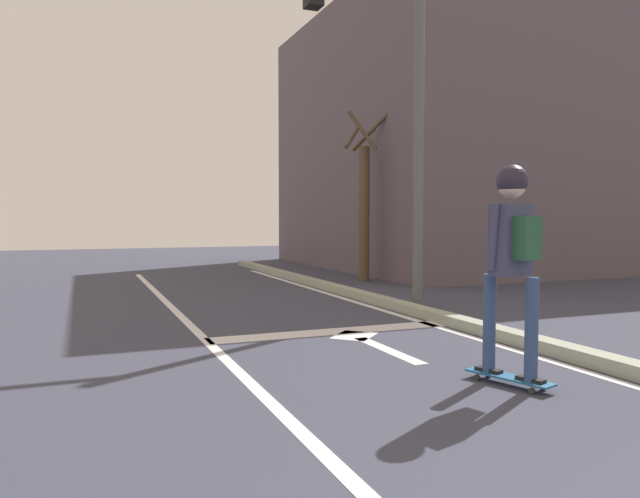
{
  "coord_description": "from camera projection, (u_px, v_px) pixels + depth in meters",
  "views": [
    {
      "loc": [
        -1.68,
        0.22,
        1.43
      ],
      "look_at": [
        1.15,
        7.25,
        1.04
      ],
      "focal_mm": 33.44,
      "sensor_mm": 36.0,
      "label": 1
    }
  ],
  "objects": [
    {
      "name": "lane_line_curbside",
      "position": [
        478.0,
        339.0,
        7.05
      ],
      "size": [
        0.12,
        20.0,
        0.01
      ],
      "primitive_type": "cube",
      "color": "silver",
      "rests_on": "ground"
    },
    {
      "name": "traffic_signal_mast",
      "position": [
        335.0,
        48.0,
        8.95
      ],
      "size": [
        5.54,
        0.34,
        5.56
      ],
      "color": "#575E5C",
      "rests_on": "ground"
    },
    {
      "name": "lane_line_center",
      "position": [
        228.0,
        362.0,
        5.93
      ],
      "size": [
        0.12,
        20.0,
        0.01
      ],
      "primitive_type": "cube",
      "color": "silver",
      "rests_on": "ground"
    },
    {
      "name": "building_block",
      "position": [
        515.0,
        147.0,
        18.77
      ],
      "size": [
        12.6,
        9.48,
        7.35
      ],
      "primitive_type": "cube",
      "color": "#5D525C",
      "rests_on": "ground"
    },
    {
      "name": "stop_bar",
      "position": [
        332.0,
        332.0,
        7.51
      ],
      "size": [
        3.15,
        0.4,
        0.01
      ],
      "primitive_type": "cube",
      "color": "silver",
      "rests_on": "ground"
    },
    {
      "name": "lane_arrow_stem",
      "position": [
        388.0,
        350.0,
        6.47
      ],
      "size": [
        0.16,
        1.4,
        0.01
      ],
      "primitive_type": "cube",
      "color": "silver",
      "rests_on": "ground"
    },
    {
      "name": "roadside_tree",
      "position": [
        364.0,
        205.0,
        13.59
      ],
      "size": [
        1.04,
        1.08,
        3.86
      ],
      "color": "brown",
      "rests_on": "ground"
    },
    {
      "name": "skateboard",
      "position": [
        509.0,
        378.0,
        5.1
      ],
      "size": [
        0.41,
        0.8,
        0.08
      ],
      "color": "#1C5988",
      "rests_on": "ground"
    },
    {
      "name": "skater",
      "position": [
        513.0,
        240.0,
        5.03
      ],
      "size": [
        0.47,
        0.64,
        1.8
      ],
      "color": "navy",
      "rests_on": "skateboard"
    },
    {
      "name": "curb_strip",
      "position": [
        495.0,
        332.0,
        7.14
      ],
      "size": [
        0.24,
        24.0,
        0.14
      ],
      "primitive_type": "cube",
      "color": "#97A18D",
      "rests_on": "ground"
    },
    {
      "name": "lane_arrow_head",
      "position": [
        354.0,
        336.0,
        7.26
      ],
      "size": [
        0.71,
        0.71,
        0.01
      ],
      "primitive_type": "cube",
      "rotation": [
        0.0,
        0.0,
        0.79
      ],
      "color": "silver",
      "rests_on": "ground"
    }
  ]
}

